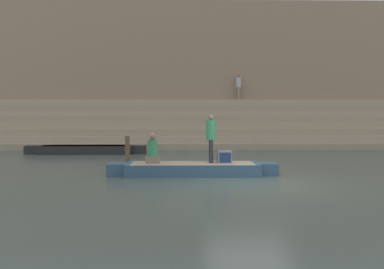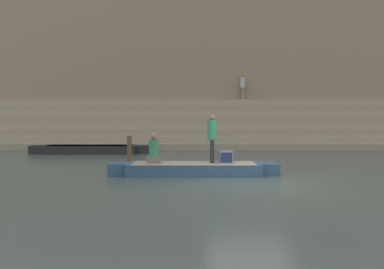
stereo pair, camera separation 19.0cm
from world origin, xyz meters
TOP-DOWN VIEW (x-y plane):
  - ground_plane at (0.00, 0.00)m, footprint 120.00×120.00m
  - ghat_steps at (0.00, 12.84)m, footprint 36.00×4.59m
  - back_wall at (0.00, 15.06)m, footprint 34.20×1.28m
  - rowboat_main at (-1.65, 1.55)m, footprint 5.71×1.35m
  - person_standing at (-1.02, 1.64)m, footprint 0.33×0.33m
  - person_rowing at (-3.00, 1.58)m, footprint 0.46×0.36m
  - tv_set at (-0.57, 1.57)m, footprint 0.47×0.42m
  - moored_boat_shore at (-7.02, 8.33)m, footprint 6.17×1.06m
  - mooring_post at (-4.14, 3.47)m, footprint 0.18×0.18m
  - person_on_steps at (1.69, 14.18)m, footprint 0.34×0.34m

SIDE VIEW (x-z plane):
  - ground_plane at x=0.00m, z-range 0.00..0.00m
  - rowboat_main at x=-1.65m, z-range 0.01..0.41m
  - moored_boat_shore at x=-7.02m, z-range 0.01..0.44m
  - tv_set at x=-0.57m, z-range 0.40..0.81m
  - mooring_post at x=-4.14m, z-range 0.00..1.21m
  - person_rowing at x=-3.00m, z-range 0.30..1.32m
  - ghat_steps at x=0.00m, z-range -0.44..2.57m
  - person_standing at x=-1.02m, z-range 0.52..2.16m
  - person_on_steps at x=1.69m, z-range 3.14..4.81m
  - back_wall at x=0.00m, z-range -0.03..9.68m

